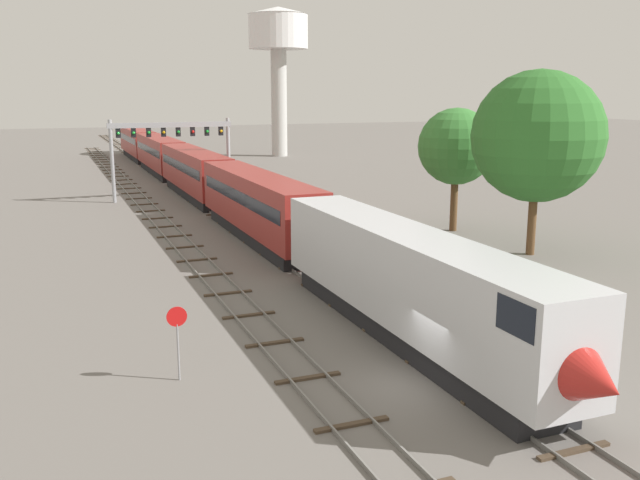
{
  "coord_description": "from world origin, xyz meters",
  "views": [
    {
      "loc": [
        -12.07,
        -20.65,
        10.58
      ],
      "look_at": [
        1.0,
        12.0,
        3.0
      ],
      "focal_mm": 38.66,
      "sensor_mm": 36.0,
      "label": 1
    }
  ],
  "objects": [
    {
      "name": "track_main",
      "position": [
        2.0,
        60.0,
        0.07
      ],
      "size": [
        2.6,
        200.0,
        0.16
      ],
      "color": "slate",
      "rests_on": "ground"
    },
    {
      "name": "ground_plane",
      "position": [
        0.0,
        0.0,
        0.0
      ],
      "size": [
        400.0,
        400.0,
        0.0
      ],
      "primitive_type": "plane",
      "color": "slate"
    },
    {
      "name": "water_tower",
      "position": [
        24.84,
        89.82,
        18.82
      ],
      "size": [
        9.81,
        9.81,
        24.04
      ],
      "color": "beige",
      "rests_on": "ground"
    },
    {
      "name": "stop_sign",
      "position": [
        -8.0,
        3.71,
        1.87
      ],
      "size": [
        0.76,
        0.08,
        2.88
      ],
      "color": "gray",
      "rests_on": "ground"
    },
    {
      "name": "track_near",
      "position": [
        -3.5,
        40.0,
        0.07
      ],
      "size": [
        2.6,
        160.0,
        0.16
      ],
      "color": "slate",
      "rests_on": "ground"
    },
    {
      "name": "trackside_tree_left",
      "position": [
        17.46,
        15.51,
        7.78
      ],
      "size": [
        8.48,
        8.48,
        12.03
      ],
      "color": "brown",
      "rests_on": "ground"
    },
    {
      "name": "passenger_train",
      "position": [
        2.0,
        49.38,
        2.61
      ],
      "size": [
        3.04,
        111.26,
        4.8
      ],
      "color": "silver",
      "rests_on": "ground"
    },
    {
      "name": "signal_gantry",
      "position": [
        -0.25,
        48.45,
        5.95
      ],
      "size": [
        12.1,
        0.49,
        8.0
      ],
      "color": "#999BA0",
      "rests_on": "ground"
    },
    {
      "name": "trackside_tree_mid",
      "position": [
        17.08,
        24.3,
        6.49
      ],
      "size": [
        5.82,
        5.82,
        9.43
      ],
      "color": "brown",
      "rests_on": "ground"
    }
  ]
}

